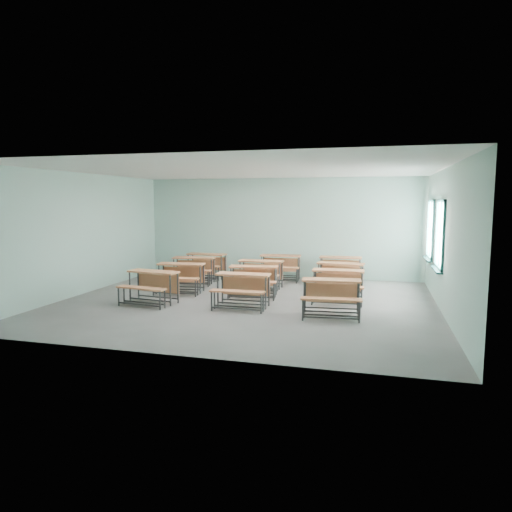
# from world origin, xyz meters

# --- Properties ---
(room) EXTENTS (9.04, 8.04, 3.24)m
(room) POSITION_xyz_m (0.08, 0.03, 1.60)
(room) COLOR slate
(room) RESTS_ON ground
(desk_unit_r0c0) EXTENTS (1.35, 0.99, 0.78)m
(desk_unit_r0c0) POSITION_xyz_m (-2.17, -0.72, 0.53)
(desk_unit_r0c0) COLOR #C47247
(desk_unit_r0c0) RESTS_ON ground
(desk_unit_r0c1) EXTENTS (1.27, 0.86, 0.78)m
(desk_unit_r0c1) POSITION_xyz_m (0.07, -0.54, 0.53)
(desk_unit_r0c1) COLOR #C47247
(desk_unit_r0c1) RESTS_ON ground
(desk_unit_r0c2) EXTENTS (1.33, 0.96, 0.78)m
(desk_unit_r0c2) POSITION_xyz_m (2.14, -0.81, 0.53)
(desk_unit_r0c2) COLOR #C47247
(desk_unit_r0c2) RESTS_ON ground
(desk_unit_r1c0) EXTENTS (1.33, 0.96, 0.78)m
(desk_unit_r1c0) POSITION_xyz_m (-2.05, 0.69, 0.53)
(desk_unit_r1c0) COLOR #C47247
(desk_unit_r1c0) RESTS_ON ground
(desk_unit_r1c1) EXTENTS (1.36, 1.00, 0.78)m
(desk_unit_r1c1) POSITION_xyz_m (-0.01, 0.71, 0.53)
(desk_unit_r1c1) COLOR #C47247
(desk_unit_r1c1) RESTS_ON ground
(desk_unit_r1c2) EXTENTS (1.28, 0.88, 0.78)m
(desk_unit_r1c2) POSITION_xyz_m (2.16, 0.63, 0.53)
(desk_unit_r1c2) COLOR #C47247
(desk_unit_r1c2) RESTS_ON ground
(desk_unit_r2c0) EXTENTS (1.35, 1.00, 0.78)m
(desk_unit_r2c0) POSITION_xyz_m (-2.25, 2.06, 0.53)
(desk_unit_r2c0) COLOR #C47247
(desk_unit_r2c0) RESTS_ON ground
(desk_unit_r2c1) EXTENTS (1.28, 0.88, 0.78)m
(desk_unit_r2c1) POSITION_xyz_m (-0.12, 1.84, 0.53)
(desk_unit_r2c1) COLOR #C47247
(desk_unit_r2c1) RESTS_ON ground
(desk_unit_r2c2) EXTENTS (1.33, 0.96, 0.78)m
(desk_unit_r2c2) POSITION_xyz_m (2.11, 1.91, 0.53)
(desk_unit_r2c2) COLOR #C47247
(desk_unit_r2c2) RESTS_ON ground
(desk_unit_r3c0) EXTENTS (1.30, 0.91, 0.78)m
(desk_unit_r3c0) POSITION_xyz_m (-2.23, 3.01, 0.53)
(desk_unit_r3c0) COLOR #C47247
(desk_unit_r3c0) RESTS_ON ground
(desk_unit_r3c1) EXTENTS (1.31, 0.92, 0.78)m
(desk_unit_r3c1) POSITION_xyz_m (0.15, 3.29, 0.53)
(desk_unit_r3c1) COLOR #C47247
(desk_unit_r3c1) RESTS_ON ground
(desk_unit_r3c2) EXTENTS (1.27, 0.86, 0.78)m
(desk_unit_r3c2) POSITION_xyz_m (2.01, 3.29, 0.53)
(desk_unit_r3c2) COLOR #C47247
(desk_unit_r3c2) RESTS_ON ground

